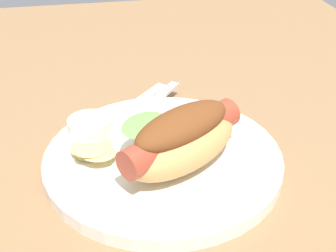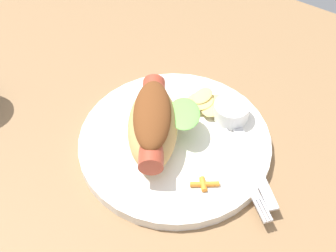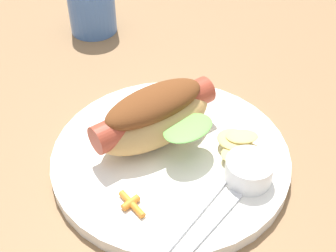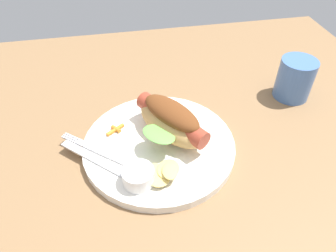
{
  "view_description": "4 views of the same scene",
  "coord_description": "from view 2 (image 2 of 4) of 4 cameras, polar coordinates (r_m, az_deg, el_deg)",
  "views": [
    {
      "loc": [
        45.67,
        -10.21,
        31.67
      ],
      "look_at": [
        2.47,
        -1.93,
        4.36
      ],
      "focal_mm": 49.42,
      "sensor_mm": 36.0,
      "label": 1
    },
    {
      "loc": [
        -19.16,
        34.13,
        54.43
      ],
      "look_at": [
        4.01,
        -1.44,
        5.54
      ],
      "focal_mm": 52.67,
      "sensor_mm": 36.0,
      "label": 2
    },
    {
      "loc": [
        -32.74,
        -0.32,
        38.24
      ],
      "look_at": [
        5.64,
        -2.9,
        3.88
      ],
      "focal_mm": 49.12,
      "sensor_mm": 36.0,
      "label": 3
    },
    {
      "loc": [
        -2.03,
        -41.02,
        40.91
      ],
      "look_at": [
        5.16,
        -3.82,
        6.24
      ],
      "focal_mm": 33.36,
      "sensor_mm": 36.0,
      "label": 4
    }
  ],
  "objects": [
    {
      "name": "sauce_ramekin",
      "position": [
        0.71,
        7.35,
        1.7
      ],
      "size": [
        5.0,
        5.0,
        2.65
      ],
      "primitive_type": "cylinder",
      "color": "white",
      "rests_on": "plate"
    },
    {
      "name": "carrot_garnish",
      "position": [
        0.64,
        4.19,
        -6.73
      ],
      "size": [
        3.47,
        2.7,
        0.76
      ],
      "color": "orange",
      "rests_on": "plate"
    },
    {
      "name": "plate",
      "position": [
        0.69,
        0.79,
        -1.99
      ],
      "size": [
        26.8,
        26.8,
        1.6
      ],
      "primitive_type": "cylinder",
      "color": "white",
      "rests_on": "ground_plane"
    },
    {
      "name": "hot_dog",
      "position": [
        0.66,
        -1.73,
        0.36
      ],
      "size": [
        13.42,
        15.78,
        6.69
      ],
      "rotation": [
        0.0,
        0.0,
        2.14
      ],
      "color": "tan",
      "rests_on": "plate"
    },
    {
      "name": "chips_pile",
      "position": [
        0.72,
        4.65,
        2.67
      ],
      "size": [
        6.48,
        5.76,
        2.01
      ],
      "color": "#DCC16B",
      "rests_on": "plate"
    },
    {
      "name": "fork",
      "position": [
        0.66,
        8.65,
        -5.11
      ],
      "size": [
        12.56,
        10.77,
        0.4
      ],
      "rotation": [
        0.0,
        0.0,
        2.45
      ],
      "color": "silver",
      "rests_on": "plate"
    },
    {
      "name": "knife",
      "position": [
        0.67,
        9.65,
        -3.9
      ],
      "size": [
        12.58,
        11.86,
        0.36
      ],
      "primitive_type": "cube",
      "rotation": [
        0.0,
        0.0,
        2.39
      ],
      "color": "silver",
      "rests_on": "plate"
    },
    {
      "name": "ground_plane",
      "position": [
        0.68,
        2.19,
        -5.75
      ],
      "size": [
        120.0,
        90.0,
        1.8
      ],
      "primitive_type": "cube",
      "color": "olive"
    }
  ]
}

